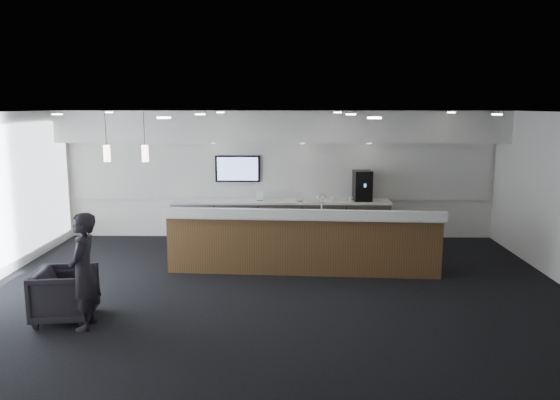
{
  "coord_description": "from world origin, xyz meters",
  "views": [
    {
      "loc": [
        0.26,
        -8.76,
        3.11
      ],
      "look_at": [
        0.05,
        1.3,
        1.36
      ],
      "focal_mm": 35.0,
      "sensor_mm": 36.0,
      "label": 1
    }
  ],
  "objects_px": {
    "lounge_guest": "(84,271)",
    "coffee_machine": "(362,186)",
    "armchair": "(65,294)",
    "service_counter": "(303,241)"
  },
  "relations": [
    {
      "from": "coffee_machine",
      "to": "armchair",
      "type": "xyz_separation_m",
      "value": [
        -4.93,
        -4.87,
        -0.91
      ]
    },
    {
      "from": "lounge_guest",
      "to": "coffee_machine",
      "type": "bearing_deg",
      "value": 135.18
    },
    {
      "from": "service_counter",
      "to": "coffee_machine",
      "type": "height_order",
      "value": "coffee_machine"
    },
    {
      "from": "service_counter",
      "to": "coffee_machine",
      "type": "relative_size",
      "value": 7.46
    },
    {
      "from": "armchair",
      "to": "service_counter",
      "type": "bearing_deg",
      "value": -62.26
    },
    {
      "from": "lounge_guest",
      "to": "service_counter",
      "type": "bearing_deg",
      "value": 128.06
    },
    {
      "from": "coffee_machine",
      "to": "armchair",
      "type": "relative_size",
      "value": 0.82
    },
    {
      "from": "armchair",
      "to": "lounge_guest",
      "type": "bearing_deg",
      "value": -132.19
    },
    {
      "from": "service_counter",
      "to": "armchair",
      "type": "relative_size",
      "value": 6.1
    },
    {
      "from": "service_counter",
      "to": "lounge_guest",
      "type": "bearing_deg",
      "value": -135.08
    }
  ]
}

